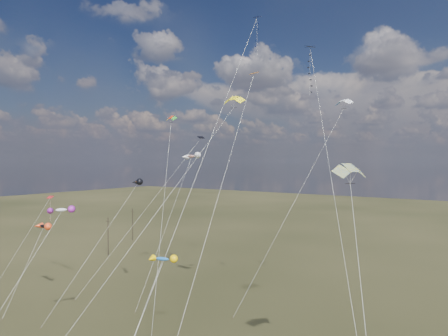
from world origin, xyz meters
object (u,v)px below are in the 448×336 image
Objects in this scene: diamond_black_high at (312,83)px; parafoil_yellow at (233,99)px; utility_pole_near at (108,236)px; utility_pole_far at (132,224)px; novelty_black_orange at (43,226)px.

parafoil_yellow is (-9.59, -2.58, -1.38)m from diamond_black_high.
utility_pole_near is 0.24× the size of diamond_black_high.
utility_pole_near is 16.12m from utility_pole_far.
diamond_black_high is (49.10, -9.56, 25.12)m from utility_pole_near.
utility_pole_far is at bearing 119.74° from utility_pole_near.
utility_pole_near is at bearing 168.99° from diamond_black_high.
utility_pole_far is 0.24× the size of diamond_black_high.
diamond_black_high reaches higher than novelty_black_orange.
utility_pole_far is at bearing 157.58° from diamond_black_high.
diamond_black_high is (57.10, -23.56, 25.12)m from utility_pole_far.
utility_pole_far is at bearing 119.49° from novelty_black_orange.
parafoil_yellow reaches higher than utility_pole_far.
diamond_black_high is at bearing 15.08° from parafoil_yellow.
utility_pole_near is 0.28× the size of parafoil_yellow.
diamond_black_high is at bearing -22.42° from utility_pole_far.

